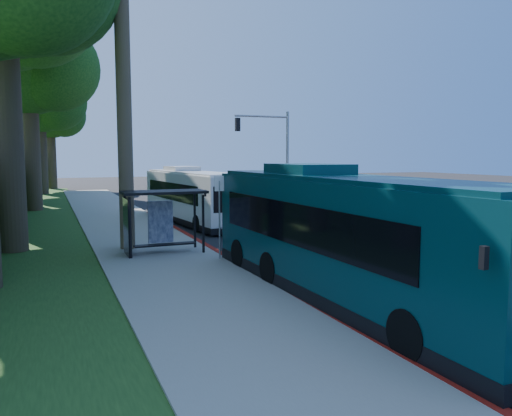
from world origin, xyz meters
name	(u,v)px	position (x,y,z in m)	size (l,w,h in m)	color
ground	(290,234)	(0.00, 0.00, 0.00)	(140.00, 140.00, 0.00)	black
sidewalk	(143,242)	(-7.30, 0.00, 0.06)	(4.50, 70.00, 0.12)	gray
red_curb	(221,254)	(-5.00, -4.00, 0.07)	(0.25, 30.00, 0.13)	maroon
grass_verge	(9,234)	(-13.00, 5.00, 0.03)	(8.00, 70.00, 0.06)	#234719
bus_shelter	(157,210)	(-7.26, -2.86, 1.81)	(3.20, 1.51, 2.55)	black
stop_sign_pole	(219,206)	(-5.40, -5.00, 2.08)	(0.35, 0.06, 3.17)	gray
traffic_signal_pole	(274,148)	(3.78, 10.00, 4.42)	(4.10, 0.30, 7.00)	gray
tree_2	(30,59)	(-11.89, 15.98, 10.48)	(8.82, 8.40, 15.12)	#382B1E
tree_3	(5,55)	(-13.88, 23.98, 11.98)	(10.08, 9.60, 17.28)	#382B1E
tree_4	(40,96)	(-11.40, 31.98, 9.73)	(8.40, 8.00, 14.14)	#382B1E
tree_5	(51,111)	(-10.41, 39.99, 8.96)	(7.35, 7.00, 12.86)	#382B1E
white_bus	(192,195)	(-3.40, 5.92, 1.59)	(3.30, 11.06, 3.25)	silver
teal_bus	(343,234)	(-3.80, -10.76, 1.79)	(2.87, 12.34, 3.66)	#092F34
pickup	(245,202)	(0.88, 8.40, 0.81)	(2.68, 5.82, 1.62)	silver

